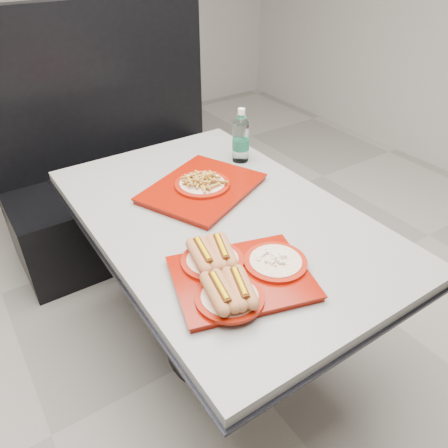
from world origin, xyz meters
TOP-DOWN VIEW (x-y plane):
  - ground at (0.00, 0.00)m, footprint 6.00×6.00m
  - diner_table at (0.00, 0.00)m, footprint 0.92×1.42m
  - booth_bench at (0.00, 1.09)m, footprint 1.30×0.57m
  - tray_near at (-0.17, -0.34)m, footprint 0.48×0.42m
  - tray_far at (0.03, 0.18)m, footprint 0.57×0.52m
  - water_bottle at (0.32, 0.33)m, footprint 0.08×0.08m

SIDE VIEW (x-z plane):
  - ground at x=0.00m, z-range 0.00..0.00m
  - booth_bench at x=0.00m, z-range -0.27..1.08m
  - diner_table at x=0.00m, z-range 0.21..0.96m
  - tray_far at x=0.03m, z-range 0.73..0.82m
  - tray_near at x=-0.17m, z-range 0.74..0.83m
  - water_bottle at x=0.32m, z-range 0.73..0.98m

